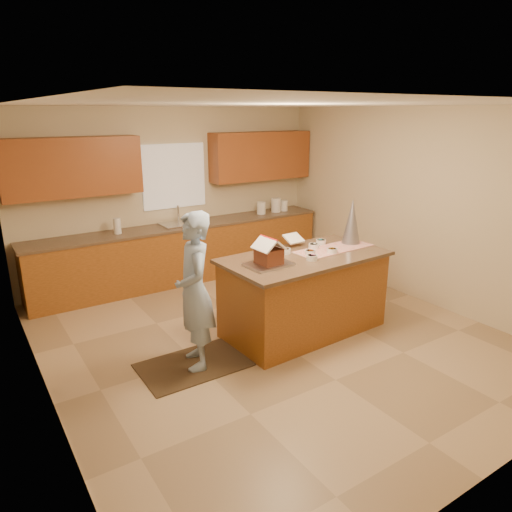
# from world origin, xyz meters

# --- Properties ---
(floor) EXTENTS (5.50, 5.50, 0.00)m
(floor) POSITION_xyz_m (0.00, 0.00, 0.00)
(floor) COLOR tan
(floor) RESTS_ON ground
(ceiling) EXTENTS (5.50, 5.50, 0.00)m
(ceiling) POSITION_xyz_m (0.00, 0.00, 2.70)
(ceiling) COLOR silver
(ceiling) RESTS_ON floor
(wall_back) EXTENTS (5.50, 5.50, 0.00)m
(wall_back) POSITION_xyz_m (0.00, 2.75, 1.35)
(wall_back) COLOR beige
(wall_back) RESTS_ON floor
(wall_left) EXTENTS (5.50, 5.50, 0.00)m
(wall_left) POSITION_xyz_m (-2.50, 0.00, 1.35)
(wall_left) COLOR beige
(wall_left) RESTS_ON floor
(wall_right) EXTENTS (5.50, 5.50, 0.00)m
(wall_right) POSITION_xyz_m (2.50, 0.00, 1.35)
(wall_right) COLOR beige
(wall_right) RESTS_ON floor
(stone_accent) EXTENTS (0.00, 2.50, 2.50)m
(stone_accent) POSITION_xyz_m (-2.48, -0.80, 1.25)
(stone_accent) COLOR gray
(stone_accent) RESTS_ON wall_left
(window_curtain) EXTENTS (1.05, 0.03, 1.00)m
(window_curtain) POSITION_xyz_m (0.00, 2.72, 1.65)
(window_curtain) COLOR white
(window_curtain) RESTS_ON wall_back
(back_counter_base) EXTENTS (4.80, 0.60, 0.88)m
(back_counter_base) POSITION_xyz_m (0.00, 2.45, 0.44)
(back_counter_base) COLOR #A05721
(back_counter_base) RESTS_ON floor
(back_counter_top) EXTENTS (4.85, 0.63, 0.04)m
(back_counter_top) POSITION_xyz_m (0.00, 2.45, 0.90)
(back_counter_top) COLOR brown
(back_counter_top) RESTS_ON back_counter_base
(upper_cabinet_left) EXTENTS (1.85, 0.35, 0.80)m
(upper_cabinet_left) POSITION_xyz_m (-1.55, 2.57, 1.90)
(upper_cabinet_left) COLOR #9C5221
(upper_cabinet_left) RESTS_ON wall_back
(upper_cabinet_right) EXTENTS (1.85, 0.35, 0.80)m
(upper_cabinet_right) POSITION_xyz_m (1.55, 2.57, 1.90)
(upper_cabinet_right) COLOR #9C5221
(upper_cabinet_right) RESTS_ON wall_back
(sink) EXTENTS (0.70, 0.45, 0.12)m
(sink) POSITION_xyz_m (0.00, 2.45, 0.89)
(sink) COLOR silver
(sink) RESTS_ON back_counter_top
(faucet) EXTENTS (0.03, 0.03, 0.28)m
(faucet) POSITION_xyz_m (0.00, 2.63, 1.06)
(faucet) COLOR silver
(faucet) RESTS_ON back_counter_top
(island_base) EXTENTS (1.97, 1.05, 0.94)m
(island_base) POSITION_xyz_m (0.43, -0.06, 0.47)
(island_base) COLOR #A05721
(island_base) RESTS_ON floor
(island_top) EXTENTS (2.06, 1.14, 0.04)m
(island_top) POSITION_xyz_m (0.43, -0.06, 0.96)
(island_top) COLOR brown
(island_top) RESTS_ON island_base
(table_runner) EXTENTS (1.09, 0.43, 0.01)m
(table_runner) POSITION_xyz_m (0.91, -0.04, 0.99)
(table_runner) COLOR #AC1A0C
(table_runner) RESTS_ON island_top
(baking_tray) EXTENTS (0.51, 0.39, 0.03)m
(baking_tray) POSITION_xyz_m (-0.15, -0.14, 1.00)
(baking_tray) COLOR silver
(baking_tray) RESTS_ON island_top
(cookbook) EXTENTS (0.24, 0.19, 0.10)m
(cookbook) POSITION_xyz_m (0.58, 0.36, 1.08)
(cookbook) COLOR white
(cookbook) RESTS_ON island_top
(tinsel_tree) EXTENTS (0.25, 0.25, 0.59)m
(tinsel_tree) POSITION_xyz_m (1.26, 0.03, 1.28)
(tinsel_tree) COLOR #BAB8C5
(tinsel_tree) RESTS_ON island_top
(rug) EXTENTS (1.14, 0.74, 0.01)m
(rug) POSITION_xyz_m (-1.09, -0.08, 0.01)
(rug) COLOR black
(rug) RESTS_ON floor
(boy) EXTENTS (0.55, 0.70, 1.68)m
(boy) POSITION_xyz_m (-1.04, -0.08, 0.85)
(boy) COLOR #97B3D7
(boy) RESTS_ON rug
(canister_a) EXTENTS (0.15, 0.15, 0.21)m
(canister_a) POSITION_xyz_m (1.48, 2.45, 1.03)
(canister_a) COLOR white
(canister_a) RESTS_ON back_counter_top
(canister_b) EXTENTS (0.17, 0.17, 0.25)m
(canister_b) POSITION_xyz_m (1.80, 2.45, 1.04)
(canister_b) COLOR white
(canister_b) RESTS_ON back_counter_top
(canister_c) EXTENTS (0.13, 0.13, 0.19)m
(canister_c) POSITION_xyz_m (1.98, 2.45, 1.02)
(canister_c) COLOR white
(canister_c) RESTS_ON back_counter_top
(paper_towel) EXTENTS (0.11, 0.11, 0.23)m
(paper_towel) POSITION_xyz_m (-1.04, 2.45, 1.03)
(paper_towel) COLOR white
(paper_towel) RESTS_ON back_counter_top
(gingerbread_house) EXTENTS (0.31, 0.31, 0.30)m
(gingerbread_house) POSITION_xyz_m (-0.15, -0.14, 1.12)
(gingerbread_house) COLOR maroon
(gingerbread_house) RESTS_ON baking_tray
(candy_bowls) EXTENTS (0.91, 0.59, 0.06)m
(candy_bowls) POSITION_xyz_m (0.53, 0.03, 1.01)
(candy_bowls) COLOR #ED5229
(candy_bowls) RESTS_ON island_top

